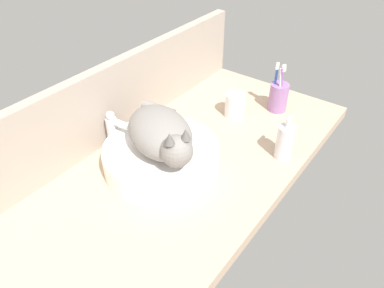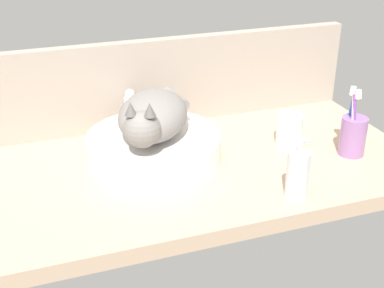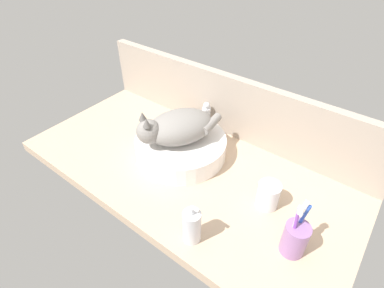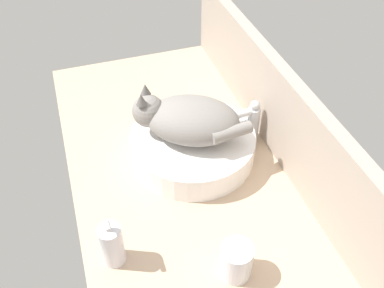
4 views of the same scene
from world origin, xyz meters
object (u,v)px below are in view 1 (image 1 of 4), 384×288
Objects in this scene: toothbrush_cup at (278,96)px; faucet at (115,129)px; water_glass at (235,106)px; soap_dispenser at (285,142)px; sink_basin at (161,157)px; cat at (162,134)px.

faucet is at bearing 149.37° from toothbrush_cup.
faucet is at bearing 152.61° from water_glass.
soap_dispenser is at bearing -114.94° from water_glass.
soap_dispenser is 27.27cm from water_glass.
sink_basin is 2.37× the size of soap_dispenser.
toothbrush_cup is (51.33, -11.99, -7.68)cm from cat.
cat is 19.91cm from faucet.
cat reaches higher than sink_basin.
water_glass is (37.80, -2.65, 0.03)cm from sink_basin.
toothbrush_cup reaches higher than sink_basin.
water_glass is at bearing 65.06° from soap_dispenser.
water_glass is (-12.97, 10.59, -1.84)cm from toothbrush_cup.
cat is 2.06× the size of soap_dispenser.
faucet is 0.93× the size of soap_dispenser.
faucet is (-0.91, 18.95, -6.04)cm from cat.
toothbrush_cup is 16.85cm from water_glass.
soap_dispenser is 28.21cm from toothbrush_cup.
soap_dispenser is 1.64× the size of water_glass.
water_glass is at bearing -2.09° from cat.
faucet is at bearing 92.76° from cat.
cat reaches higher than faucet.
faucet reaches higher than water_glass.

